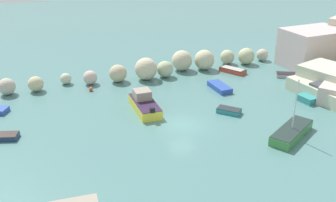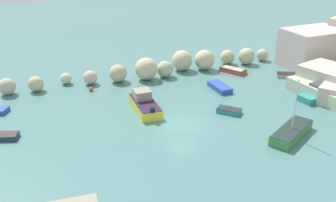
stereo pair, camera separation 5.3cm
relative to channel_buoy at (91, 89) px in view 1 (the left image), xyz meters
The scene contains 11 objects.
cove_water 13.32m from the channel_buoy, 61.59° to the right, with size 160.00×160.00×0.00m, color slate.
rock_breakwater 10.47m from the channel_buoy, 11.15° to the left, with size 35.91×4.24×2.77m.
channel_buoy is the anchor object (origin of this frame).
moored_boat_0 8.34m from the channel_buoy, 60.82° to the right, with size 2.32×5.53×1.95m.
moored_boat_1 22.83m from the channel_buoy, 50.62° to the right, with size 5.83×4.34×5.50m.
moored_boat_2 18.62m from the channel_buoy, ahead, with size 2.83×3.67×0.58m.
moored_boat_4 12.83m from the channel_buoy, 140.35° to the right, with size 3.40×2.22×0.48m.
moored_boat_5 24.66m from the channel_buoy, 11.08° to the right, with size 3.10×2.47×0.51m.
moored_boat_8 15.01m from the channel_buoy, 20.28° to the right, with size 1.52×3.50×0.60m.
moored_boat_9 16.28m from the channel_buoy, 43.47° to the right, with size 2.47×2.58×0.51m.
moored_boat_10 26.38m from the channel_buoy, 26.16° to the right, with size 7.16×2.84×1.77m.
Camera 1 is at (-13.76, -30.15, 17.02)m, focal length 41.36 mm.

